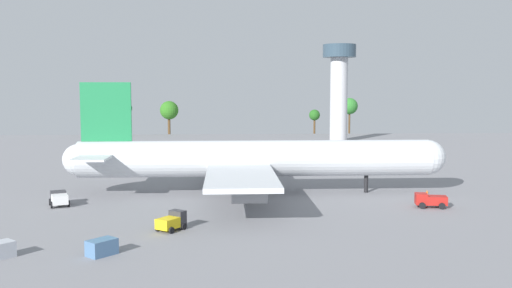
% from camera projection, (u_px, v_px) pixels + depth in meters
% --- Properties ---
extents(ground_plane, '(256.18, 256.18, 0.00)m').
position_uv_depth(ground_plane, '(256.00, 193.00, 94.93)').
color(ground_plane, gray).
extents(cargo_airplane, '(64.05, 51.38, 18.60)m').
position_uv_depth(cargo_airplane, '(254.00, 159.00, 94.35)').
color(cargo_airplane, silver).
rests_on(cargo_airplane, ground_plane).
extents(maintenance_van, '(4.79, 3.04, 2.12)m').
position_uv_depth(maintenance_van, '(430.00, 200.00, 83.47)').
color(maintenance_van, '#B21E19').
rests_on(maintenance_van, ground_plane).
extents(cargo_loader, '(3.83, 4.21, 2.30)m').
position_uv_depth(cargo_loader, '(172.00, 221.00, 69.98)').
color(cargo_loader, '#333338').
rests_on(cargo_loader, ground_plane).
extents(fuel_truck, '(5.52, 3.55, 2.28)m').
position_uv_depth(fuel_truck, '(130.00, 167.00, 119.83)').
color(fuel_truck, silver).
rests_on(fuel_truck, ground_plane).
extents(catering_truck, '(3.85, 5.64, 2.34)m').
position_uv_depth(catering_truck, '(300.00, 162.00, 127.00)').
color(catering_truck, '#4C8C4C').
rests_on(catering_truck, ground_plane).
extents(pushback_tractor, '(3.80, 4.69, 2.10)m').
position_uv_depth(pushback_tractor, '(59.00, 198.00, 84.66)').
color(pushback_tractor, '#333338').
rests_on(pushback_tractor, ground_plane).
extents(cargo_container_aft, '(3.40, 3.47, 1.69)m').
position_uv_depth(cargo_container_aft, '(102.00, 247.00, 59.46)').
color(cargo_container_aft, '#4C729E').
rests_on(cargo_container_aft, ground_plane).
extents(safety_cone_nose, '(0.39, 0.39, 0.56)m').
position_uv_depth(safety_cone_nose, '(427.00, 192.00, 95.13)').
color(safety_cone_nose, orange).
rests_on(safety_cone_nose, ground_plane).
extents(control_tower, '(10.98, 10.98, 32.39)m').
position_uv_depth(control_tower, '(339.00, 83.00, 188.66)').
color(control_tower, silver).
rests_on(control_tower, ground_plane).
extents(tree_line_backdrop, '(104.72, 7.21, 14.17)m').
position_uv_depth(tree_line_backdrop, '(191.00, 109.00, 221.32)').
color(tree_line_backdrop, '#51381E').
rests_on(tree_line_backdrop, ground_plane).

